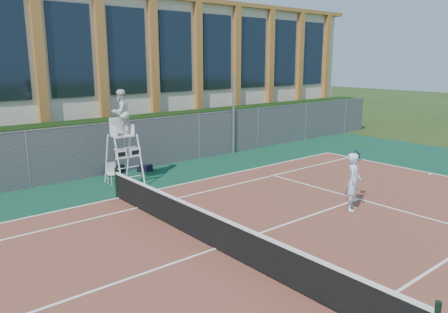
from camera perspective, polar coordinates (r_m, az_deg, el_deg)
ground at (r=11.52m, az=-1.08°, el=-12.06°), size 120.00×120.00×0.00m
apron at (r=12.25m, az=-4.05°, el=-10.51°), size 36.00×20.00×0.01m
tennis_court at (r=11.52m, az=-1.08°, el=-11.97°), size 23.77×10.97×0.02m
tennis_net at (r=11.31m, az=-1.09°, el=-9.59°), size 0.10×11.30×1.10m
fence at (r=18.58m, az=-18.30°, el=0.44°), size 40.00×0.06×2.20m
hedge at (r=19.68m, az=-19.60°, el=1.00°), size 40.00×1.40×2.20m
building at (r=26.95m, az=-26.09°, el=9.93°), size 45.00×10.60×8.22m
steel_pole at (r=22.54m, az=1.24°, el=5.45°), size 0.12×0.12×4.01m
umpire_chair at (r=17.13m, az=-13.33°, el=5.31°), size 1.05×1.61×3.74m
plastic_chair at (r=17.67m, az=-14.41°, el=-1.91°), size 0.40×0.40×0.84m
sports_bag_near at (r=19.12m, az=-14.08°, el=-1.76°), size 0.92×0.65×0.36m
sports_bag_far at (r=19.43m, az=-10.31°, el=-1.49°), size 0.74×0.56×0.27m
tennis_player at (r=14.60m, az=16.54°, el=-3.16°), size 1.10×0.82×1.88m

